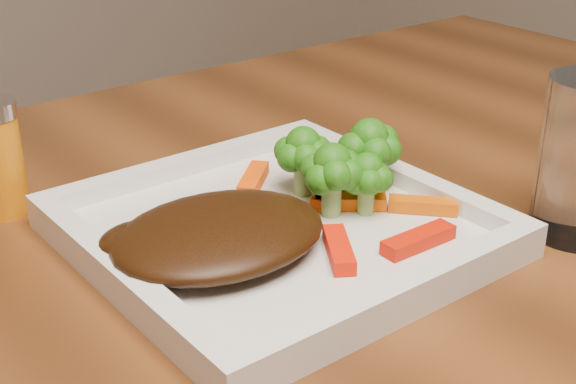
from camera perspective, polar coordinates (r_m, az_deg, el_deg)
plate at (r=0.59m, az=-0.77°, el=-2.99°), size 0.27×0.27×0.01m
steak at (r=0.55m, az=-4.91°, el=-3.00°), size 0.16×0.13×0.03m
broccoli_0 at (r=0.62m, az=1.09°, el=2.83°), size 0.05×0.05×0.07m
broccoli_1 at (r=0.63m, az=5.77°, el=2.79°), size 0.07×0.07×0.06m
broccoli_2 at (r=0.60m, az=5.62°, el=1.07°), size 0.06×0.06×0.06m
broccoli_3 at (r=0.59m, az=3.14°, el=1.10°), size 0.06×0.06×0.06m
carrot_0 at (r=0.56m, az=9.26°, el=-3.37°), size 0.06×0.02×0.01m
carrot_1 at (r=0.61m, az=9.58°, el=-0.93°), size 0.05×0.05×0.01m
carrot_2 at (r=0.55m, az=3.64°, el=-4.08°), size 0.04×0.06×0.01m
carrot_3 at (r=0.67m, az=3.35°, el=1.90°), size 0.07×0.03×0.01m
carrot_4 at (r=0.65m, az=-2.49°, el=0.91°), size 0.05×0.05×0.01m
carrot_5 at (r=0.61m, az=4.48°, el=-0.68°), size 0.05×0.04×0.01m
carrot_6 at (r=0.62m, az=3.51°, el=-0.10°), size 0.06×0.03×0.01m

